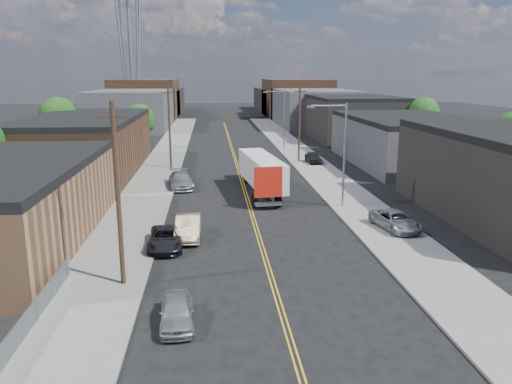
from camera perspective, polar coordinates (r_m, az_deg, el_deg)
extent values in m
plane|color=black|center=(76.91, -2.72, 4.83)|extent=(260.00, 260.00, 0.00)
cube|color=gold|center=(62.13, -2.10, 2.80)|extent=(0.32, 120.00, 0.01)
cube|color=slate|center=(62.34, -10.86, 2.68)|extent=(5.00, 140.00, 0.15)
cube|color=slate|center=(63.33, 6.52, 2.99)|extent=(5.00, 140.00, 0.15)
cube|color=#503520|center=(62.34, -18.89, 4.92)|extent=(12.00, 26.00, 6.00)
cube|color=black|center=(61.99, -19.12, 7.94)|extent=(12.00, 26.00, 0.60)
cube|color=navy|center=(41.20, 21.55, 1.57)|extent=(0.30, 20.00, 0.80)
cube|color=#3A3A3D|center=(67.50, 16.90, 5.44)|extent=(14.00, 24.00, 5.50)
cube|color=black|center=(67.19, 17.08, 8.01)|extent=(14.00, 24.00, 0.60)
cube|color=black|center=(91.90, 10.89, 8.18)|extent=(14.00, 22.00, 7.00)
cube|color=black|center=(91.65, 10.99, 10.55)|extent=(14.00, 22.00, 0.60)
cube|color=#3A3A3D|center=(112.50, -13.93, 9.19)|extent=(16.00, 30.00, 8.00)
cube|color=#3A3A3D|center=(113.66, 6.71, 9.52)|extent=(16.00, 30.00, 8.00)
cube|color=#503520|center=(137.18, -12.41, 10.35)|extent=(16.00, 26.00, 10.00)
cube|color=#503520|center=(138.13, 4.58, 10.63)|extent=(16.00, 26.00, 10.00)
cube|color=black|center=(157.09, -11.50, 10.18)|extent=(16.00, 40.00, 7.00)
cube|color=black|center=(157.93, 3.33, 10.44)|extent=(16.00, 40.00, 7.00)
cylinder|color=gray|center=(127.44, -14.12, 14.57)|extent=(0.80, 0.80, 30.00)
cylinder|color=gray|center=(125.98, -15.06, 14.54)|extent=(1.94, 1.94, 29.98)
cylinder|color=gray|center=(125.45, -13.42, 14.63)|extent=(1.94, 1.94, 29.98)
cylinder|color=gray|center=(129.45, -14.79, 14.51)|extent=(1.94, 1.94, 29.98)
cylinder|color=gray|center=(128.94, -13.20, 14.60)|extent=(1.94, 1.94, 29.98)
cylinder|color=gray|center=(43.07, 10.06, 4.00)|extent=(0.18, 0.18, 9.00)
cylinder|color=gray|center=(42.23, 8.30, 9.76)|extent=(3.00, 0.12, 0.12)
cube|color=gray|center=(41.91, 6.28, 9.65)|extent=(0.60, 0.25, 0.18)
cylinder|color=gray|center=(77.14, 3.25, 8.21)|extent=(0.18, 0.18, 9.00)
cylinder|color=gray|center=(76.67, 2.16, 11.41)|extent=(3.00, 0.12, 0.12)
cube|color=gray|center=(76.50, 1.02, 11.34)|extent=(0.60, 0.25, 0.18)
cylinder|color=black|center=(27.21, -15.49, -0.60)|extent=(0.26, 0.26, 10.00)
cube|color=black|center=(26.55, -16.05, 8.24)|extent=(1.60, 0.12, 0.12)
cylinder|color=black|center=(61.53, -9.85, 7.22)|extent=(0.26, 0.26, 10.00)
cube|color=black|center=(61.24, -10.01, 11.13)|extent=(1.60, 0.12, 0.12)
cylinder|color=black|center=(65.33, 4.98, 7.70)|extent=(0.26, 0.26, 10.00)
cube|color=black|center=(65.06, 5.05, 11.39)|extent=(1.60, 0.12, 0.12)
cube|color=slate|center=(23.72, -25.76, -14.96)|extent=(0.02, 16.00, 1.20)
cube|color=slate|center=(23.46, -25.92, -13.66)|extent=(0.05, 16.00, 0.05)
cylinder|color=black|center=(74.52, -21.41, 5.40)|extent=(0.36, 0.36, 4.50)
sphere|color=#11390F|center=(74.17, -21.65, 8.15)|extent=(5.04, 5.04, 5.04)
sphere|color=#11390F|center=(74.36, -21.08, 7.51)|extent=(3.96, 3.96, 3.96)
sphere|color=#11390F|center=(73.98, -22.07, 7.61)|extent=(3.60, 3.60, 3.60)
cylinder|color=black|center=(79.30, -13.02, 6.12)|extent=(0.36, 0.36, 3.75)
sphere|color=#11390F|center=(79.00, -13.13, 8.28)|extent=(4.20, 4.20, 4.20)
sphere|color=#11390F|center=(79.28, -12.64, 7.78)|extent=(3.30, 3.30, 3.30)
sphere|color=#11390F|center=(78.72, -13.52, 7.86)|extent=(3.00, 3.00, 3.00)
cylinder|color=black|center=(62.44, 27.12, 3.26)|extent=(0.36, 0.36, 4.00)
sphere|color=#11390F|center=(61.50, 27.18, 5.61)|extent=(3.20, 3.20, 3.20)
cylinder|color=black|center=(83.48, 18.43, 6.30)|extent=(0.36, 0.36, 4.25)
sphere|color=#11390F|center=(83.17, 18.61, 8.62)|extent=(4.76, 4.76, 4.76)
sphere|color=#11390F|center=(83.75, 18.86, 8.05)|extent=(3.74, 3.74, 3.74)
sphere|color=#11390F|center=(82.65, 18.37, 8.20)|extent=(3.40, 3.40, 3.40)
cube|color=silver|center=(47.63, 0.64, 2.54)|extent=(3.71, 11.37, 2.60)
cube|color=#AE170D|center=(42.19, 1.41, 1.13)|extent=(2.44, 0.41, 2.62)
cube|color=gray|center=(42.63, 1.39, -1.38)|extent=(2.35, 0.87, 0.25)
cube|color=black|center=(54.54, -0.10, 2.87)|extent=(2.66, 3.23, 2.88)
cylinder|color=black|center=(43.99, 1.18, -0.98)|extent=(2.51, 1.21, 0.93)
cylinder|color=black|center=(54.73, -0.10, 1.87)|extent=(2.42, 1.20, 0.93)
imported|color=#AAADAF|center=(23.91, -9.04, -13.34)|extent=(1.76, 3.92, 1.31)
imported|color=#998264|center=(35.63, -7.77, -3.98)|extent=(1.71, 4.85, 1.60)
imported|color=black|center=(33.87, -10.28, -5.22)|extent=(2.38, 4.91, 1.35)
imported|color=#9A9C9E|center=(51.38, -8.59, 1.34)|extent=(2.98, 5.76, 1.60)
imported|color=#989B9D|center=(38.23, 15.65, -3.13)|extent=(3.07, 5.14, 1.34)
imported|color=black|center=(64.94, 6.58, 3.94)|extent=(1.88, 4.17, 1.39)
imported|color=black|center=(59.40, 1.78, 3.01)|extent=(2.52, 5.15, 1.41)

